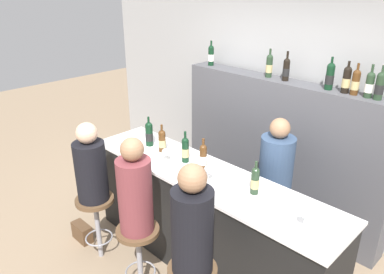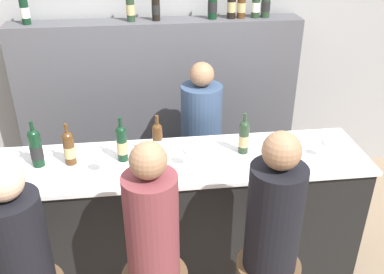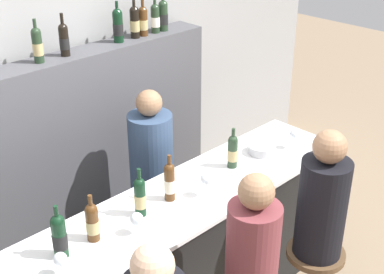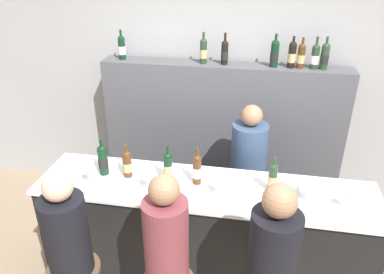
% 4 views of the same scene
% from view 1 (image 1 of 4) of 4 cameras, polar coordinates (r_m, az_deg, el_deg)
% --- Properties ---
extents(wall_back, '(6.40, 0.05, 2.60)m').
position_cam_1_polar(wall_back, '(4.49, 15.04, 3.98)').
color(wall_back, '#9E9E9E').
rests_on(wall_back, ground_plane).
extents(bar_counter, '(2.73, 0.64, 1.04)m').
position_cam_1_polar(bar_counter, '(3.76, 1.91, -12.55)').
color(bar_counter, black).
rests_on(bar_counter, ground_plane).
extents(back_bar_cabinet, '(2.56, 0.28, 1.69)m').
position_cam_1_polar(back_bar_cabinet, '(4.47, 12.97, -2.17)').
color(back_bar_cabinet, '#4C4C51').
rests_on(back_bar_cabinet, ground_plane).
extents(wine_bottle_counter_0, '(0.08, 0.08, 0.33)m').
position_cam_1_polar(wine_bottle_counter_0, '(4.03, -6.55, 0.52)').
color(wine_bottle_counter_0, black).
rests_on(wine_bottle_counter_0, bar_counter).
extents(wine_bottle_counter_1, '(0.08, 0.08, 0.30)m').
position_cam_1_polar(wine_bottle_counter_1, '(3.89, -4.58, -0.53)').
color(wine_bottle_counter_1, '#4C2D14').
rests_on(wine_bottle_counter_1, bar_counter).
extents(wine_bottle_counter_2, '(0.07, 0.07, 0.32)m').
position_cam_1_polar(wine_bottle_counter_2, '(3.65, -1.03, -1.92)').
color(wine_bottle_counter_2, black).
rests_on(wine_bottle_counter_2, bar_counter).
extents(wine_bottle_counter_3, '(0.07, 0.07, 0.32)m').
position_cam_1_polar(wine_bottle_counter_3, '(3.50, 1.71, -3.06)').
color(wine_bottle_counter_3, '#4C2D14').
rests_on(wine_bottle_counter_3, bar_counter).
extents(wine_bottle_counter_4, '(0.07, 0.07, 0.30)m').
position_cam_1_polar(wine_bottle_counter_4, '(3.17, 9.58, -6.51)').
color(wine_bottle_counter_4, '#233823').
rests_on(wine_bottle_counter_4, bar_counter).
extents(wine_bottle_backbar_0, '(0.07, 0.07, 0.31)m').
position_cam_1_polar(wine_bottle_backbar_0, '(4.79, 2.92, 12.35)').
color(wine_bottle_backbar_0, black).
rests_on(wine_bottle_backbar_0, back_bar_cabinet).
extents(wine_bottle_backbar_1, '(0.07, 0.07, 0.31)m').
position_cam_1_polar(wine_bottle_backbar_1, '(4.27, 11.69, 10.61)').
color(wine_bottle_backbar_1, '#233823').
rests_on(wine_bottle_backbar_1, back_bar_cabinet).
extents(wine_bottle_backbar_2, '(0.07, 0.07, 0.31)m').
position_cam_1_polar(wine_bottle_backbar_2, '(4.16, 14.14, 10.00)').
color(wine_bottle_backbar_2, black).
rests_on(wine_bottle_backbar_2, back_bar_cabinet).
extents(wine_bottle_backbar_3, '(0.08, 0.08, 0.32)m').
position_cam_1_polar(wine_bottle_backbar_3, '(3.94, 20.28, 8.71)').
color(wine_bottle_backbar_3, black).
rests_on(wine_bottle_backbar_3, back_bar_cabinet).
extents(wine_bottle_backbar_4, '(0.08, 0.08, 0.31)m').
position_cam_1_polar(wine_bottle_backbar_4, '(3.88, 22.48, 8.10)').
color(wine_bottle_backbar_4, black).
rests_on(wine_bottle_backbar_4, back_bar_cabinet).
extents(wine_bottle_backbar_5, '(0.07, 0.07, 0.30)m').
position_cam_1_polar(wine_bottle_backbar_5, '(3.85, 23.66, 7.69)').
color(wine_bottle_backbar_5, '#4C2D14').
rests_on(wine_bottle_backbar_5, back_bar_cabinet).
extents(wine_bottle_backbar_6, '(0.08, 0.08, 0.31)m').
position_cam_1_polar(wine_bottle_backbar_6, '(3.80, 25.44, 7.23)').
color(wine_bottle_backbar_6, '#233823').
rests_on(wine_bottle_backbar_6, back_bar_cabinet).
extents(wine_bottle_backbar_7, '(0.08, 0.08, 0.31)m').
position_cam_1_polar(wine_bottle_backbar_7, '(3.78, 26.71, 7.01)').
color(wine_bottle_backbar_7, '#233823').
rests_on(wine_bottle_backbar_7, back_bar_cabinet).
extents(wine_glass_0, '(0.07, 0.07, 0.14)m').
position_cam_1_polar(wine_glass_0, '(4.03, -8.75, -0.16)').
color(wine_glass_0, silver).
rests_on(wine_glass_0, bar_counter).
extents(wine_glass_1, '(0.08, 0.08, 0.14)m').
position_cam_1_polar(wine_glass_1, '(3.67, -4.02, -2.36)').
color(wine_glass_1, silver).
rests_on(wine_glass_1, bar_counter).
extents(wine_glass_2, '(0.08, 0.08, 0.17)m').
position_cam_1_polar(wine_glass_2, '(3.30, 2.53, -5.00)').
color(wine_glass_2, silver).
rests_on(wine_glass_2, bar_counter).
extents(wine_glass_3, '(0.07, 0.07, 0.15)m').
position_cam_1_polar(wine_glass_3, '(2.85, 16.86, -11.25)').
color(wine_glass_3, silver).
rests_on(wine_glass_3, bar_counter).
extents(metal_bowl, '(0.20, 0.20, 0.06)m').
position_cam_1_polar(metal_bowl, '(3.07, 13.97, -10.03)').
color(metal_bowl, '#B7B7BC').
rests_on(metal_bowl, bar_counter).
extents(bar_stool_left, '(0.38, 0.38, 0.71)m').
position_cam_1_polar(bar_stool_left, '(3.94, -14.42, -10.91)').
color(bar_stool_left, gray).
rests_on(bar_stool_left, ground_plane).
extents(guest_seated_left, '(0.30, 0.30, 0.79)m').
position_cam_1_polar(guest_seated_left, '(3.69, -15.19, -4.40)').
color(guest_seated_left, black).
rests_on(guest_seated_left, bar_stool_left).
extents(bar_stool_middle, '(0.38, 0.38, 0.71)m').
position_cam_1_polar(bar_stool_middle, '(3.46, -8.15, -15.73)').
color(bar_stool_middle, gray).
rests_on(bar_stool_middle, ground_plane).
extents(guest_seated_middle, '(0.29, 0.29, 0.86)m').
position_cam_1_polar(guest_seated_middle, '(3.15, -8.70, -8.14)').
color(guest_seated_middle, brown).
rests_on(guest_seated_middle, bar_stool_middle).
extents(guest_seated_right, '(0.31, 0.31, 0.87)m').
position_cam_1_polar(guest_seated_right, '(2.72, 0.05, -13.33)').
color(guest_seated_right, black).
rests_on(guest_seated_right, bar_stool_right).
extents(bartender, '(0.34, 0.34, 1.48)m').
position_cam_1_polar(bartender, '(3.99, 12.34, -8.13)').
color(bartender, '#334766').
rests_on(bartender, ground_plane).
extents(handbag, '(0.26, 0.12, 0.20)m').
position_cam_1_polar(handbag, '(4.47, -16.40, -13.74)').
color(handbag, '#513823').
rests_on(handbag, ground_plane).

